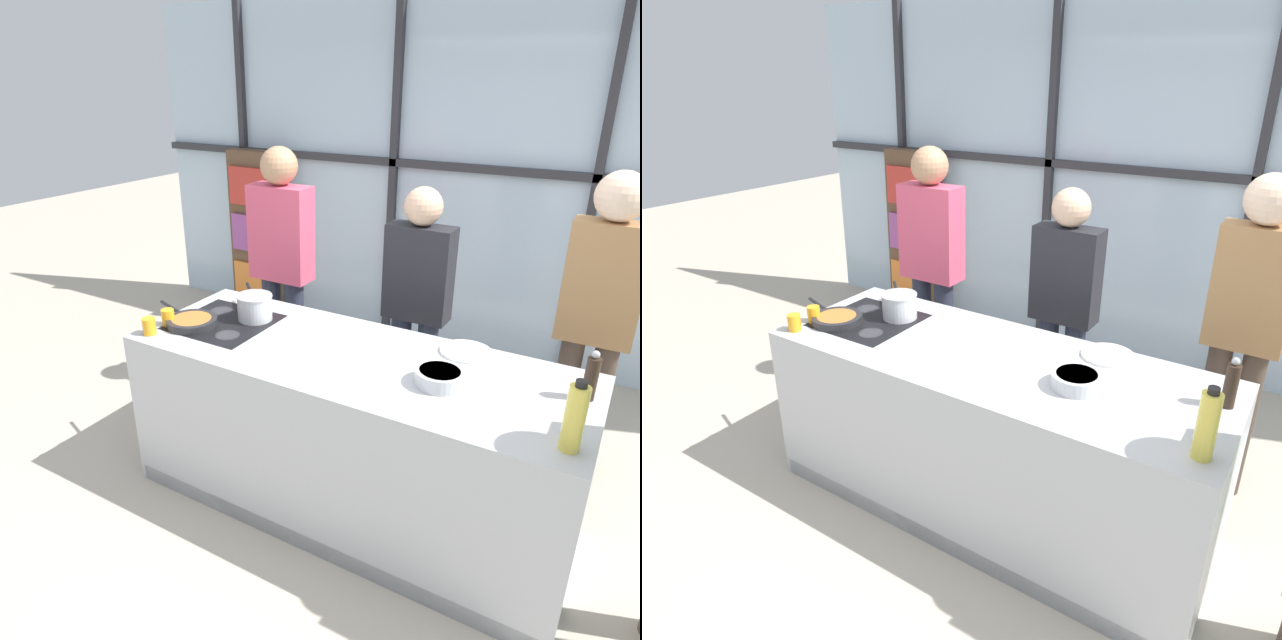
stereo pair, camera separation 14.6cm
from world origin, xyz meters
TOP-DOWN VIEW (x-y plane):
  - ground_plane at (0.00, 0.00)m, footprint 18.00×18.00m
  - back_window_wall at (0.00, 2.23)m, footprint 6.40×0.10m
  - bookshelf at (-2.08, 2.04)m, footprint 0.54×0.19m
  - demo_island at (-0.00, -0.00)m, footprint 2.30×0.85m
  - spectator_far_left at (-1.00, 0.86)m, footprint 0.43×0.25m
  - spectator_center_left at (0.00, 0.86)m, footprint 0.40×0.23m
  - spectator_center_right at (1.00, 0.86)m, footprint 0.38×0.25m
  - frying_pan at (-0.94, -0.12)m, footprint 0.49×0.28m
  - saucepan at (-0.69, 0.13)m, footprint 0.30×0.30m
  - white_plate at (0.48, 0.31)m, footprint 0.26×0.26m
  - mixing_bowl at (0.47, -0.06)m, footprint 0.23×0.23m
  - oil_bottle at (1.05, -0.28)m, footprint 0.08×0.08m
  - pepper_grinder at (1.06, 0.15)m, footprint 0.06×0.06m
  - juice_glass_near at (-1.05, -0.33)m, footprint 0.07×0.07m
  - juice_glass_far at (-1.05, -0.19)m, footprint 0.07×0.07m

SIDE VIEW (x-z plane):
  - ground_plane at x=0.00m, z-range 0.00..0.00m
  - demo_island at x=0.00m, z-range 0.00..0.92m
  - bookshelf at x=-2.08m, z-range 0.00..1.57m
  - spectator_center_left at x=0.00m, z-range 0.12..1.74m
  - white_plate at x=0.48m, z-range 0.92..0.94m
  - frying_pan at x=-0.94m, z-range 0.92..0.97m
  - mixing_bowl at x=0.47m, z-range 0.92..0.99m
  - juice_glass_near at x=-1.05m, z-range 0.92..1.01m
  - juice_glass_far at x=-1.05m, z-range 0.92..1.01m
  - saucepan at x=-0.69m, z-range 0.93..1.07m
  - pepper_grinder at x=1.06m, z-range 0.91..1.14m
  - spectator_far_left at x=-1.00m, z-range 0.14..1.92m
  - spectator_center_right at x=1.00m, z-range 0.16..1.95m
  - oil_bottle at x=1.05m, z-range 0.91..1.20m
  - back_window_wall at x=0.00m, z-range 0.00..2.80m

